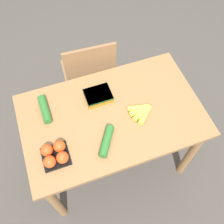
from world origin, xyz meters
The scene contains 8 objects.
ground_plane centered at (0.00, 0.00, 0.00)m, with size 12.00×12.00×0.00m, color #4C4742.
dining_table centered at (0.00, 0.00, 0.64)m, with size 1.16×0.72×0.77m.
chair centered at (0.01, 0.58, 0.48)m, with size 0.44×0.42×0.92m.
banana_bunch centered at (0.18, -0.05, 0.79)m, with size 0.16×0.16×0.03m.
tomato_pack centered at (-0.41, -0.16, 0.81)m, with size 0.16×0.16×0.08m.
carrot_bag centered at (-0.04, 0.15, 0.80)m, with size 0.17×0.14×0.05m.
cucumber_near centered at (-0.40, 0.17, 0.80)m, with size 0.05×0.20×0.05m.
cucumber_far centered at (-0.10, -0.18, 0.80)m, with size 0.15×0.19×0.05m.
Camera 1 is at (-0.29, -0.80, 2.22)m, focal length 42.00 mm.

